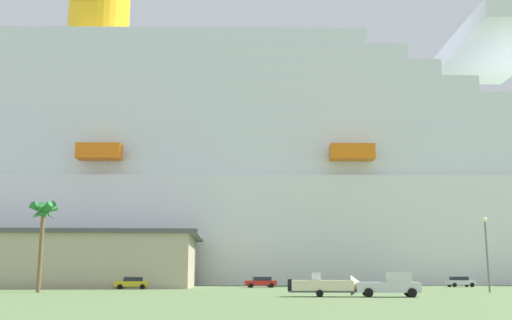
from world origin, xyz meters
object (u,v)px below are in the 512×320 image
Objects in this scene: street_lamp at (486,243)px; pickup_truck at (390,285)px; palm_tree at (43,216)px; parked_car_yellow_taxi at (132,283)px; small_boat_on_trailer at (330,286)px; parked_car_black_coupe at (57,282)px; parked_car_silver_sedan at (460,282)px; cruise_ship at (212,187)px; parked_car_red_hatchback at (261,282)px.

pickup_truck is at bearing -142.98° from street_lamp.
palm_tree is 2.27× the size of parked_car_yellow_taxi.
small_boat_on_trailer is 46.83m from parked_car_black_coupe.
pickup_truck is 44.73m from parked_car_silver_sedan.
cruise_ship is 75.21m from small_boat_on_trailer.
parked_car_silver_sedan is at bearing 57.28° from pickup_truck.
pickup_truck is 1.31× the size of parked_car_yellow_taxi.
parked_car_yellow_taxi is (-12.33, -42.46, -19.34)m from cruise_ship.
palm_tree is (-34.37, 17.13, 7.42)m from pickup_truck.
cruise_ship is at bearing 58.05° from parked_car_black_coupe.
palm_tree is 34.69m from parked_car_red_hatchback.
cruise_ship reaches higher than palm_tree.
street_lamp reaches higher than parked_car_yellow_taxi.
cruise_ship reaches higher than pickup_truck.
street_lamp is 1.79× the size of parked_car_red_hatchback.
parked_car_black_coupe is 1.10× the size of parked_car_silver_sedan.
parked_car_silver_sedan is (37.21, -35.75, -19.34)m from cruise_ship.
cruise_ship is 48.26m from parked_car_yellow_taxi.
parked_car_yellow_taxi is at bearing -106.19° from cruise_ship.
parked_car_silver_sedan is (58.54, 20.50, -7.63)m from palm_tree.
pickup_truck is (13.03, -73.37, -19.12)m from cruise_ship.
parked_car_red_hatchback is 0.98× the size of parked_car_black_coupe.
small_boat_on_trailer is 0.75× the size of palm_tree.
palm_tree is 18.15m from parked_car_yellow_taxi.
pickup_truck reaches higher than small_boat_on_trailer.
street_lamp is (49.68, -5.58, -3.08)m from palm_tree.
palm_tree reaches higher than parked_car_silver_sedan.
parked_car_yellow_taxi is 12.07m from parked_car_black_coupe.
street_lamp is at bearing -25.45° from parked_car_yellow_taxi.
pickup_truck is at bearing -11.62° from small_boat_on_trailer.
street_lamp is 1.85× the size of parked_car_yellow_taxi.
parked_car_black_coupe is at bearing 154.47° from street_lamp.
small_boat_on_trailer is at bearing 168.38° from pickup_truck.
small_boat_on_trailer is (-5.23, 1.08, -0.08)m from pickup_truck.
pickup_truck is at bearing -122.72° from parked_car_silver_sedan.
parked_car_yellow_taxi is 0.95× the size of parked_car_black_coupe.
pickup_truck is at bearing -44.96° from parked_car_black_coupe.
parked_car_black_coupe is 60.42m from parked_car_silver_sedan.
small_boat_on_trailer is 1.77× the size of parked_car_silver_sedan.
pickup_truck reaches higher than parked_car_red_hatchback.
palm_tree is 2.16× the size of parked_car_black_coupe.
pickup_truck is 0.58× the size of palm_tree.
parked_car_yellow_taxi is 0.97× the size of parked_car_red_hatchback.
small_boat_on_trailer is at bearing -152.98° from street_lamp.
pickup_truck is at bearing -26.49° from palm_tree.
palm_tree is at bearing -123.15° from parked_car_yellow_taxi.
parked_car_silver_sedan is at bearing -43.85° from cruise_ship.
parked_car_red_hatchback is 29.17m from parked_car_black_coupe.
small_boat_on_trailer is (7.80, -72.30, -19.21)m from cruise_ship.
parked_car_yellow_taxi is (-40.68, 19.36, -4.55)m from street_lamp.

